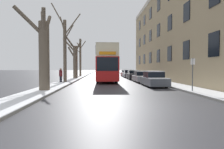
% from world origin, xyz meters
% --- Properties ---
extents(ground_plane, '(320.00, 320.00, 0.00)m').
position_xyz_m(ground_plane, '(0.00, 0.00, 0.00)').
color(ground_plane, '#38383D').
extents(sidewalk_left, '(2.08, 130.00, 0.16)m').
position_xyz_m(sidewalk_left, '(-5.75, 53.00, 0.08)').
color(sidewalk_left, gray).
rests_on(sidewalk_left, ground).
extents(sidewalk_right, '(2.08, 130.00, 0.16)m').
position_xyz_m(sidewalk_right, '(5.75, 53.00, 0.08)').
color(sidewalk_right, gray).
rests_on(sidewalk_right, ground).
extents(terrace_facade_right, '(9.10, 37.57, 13.77)m').
position_xyz_m(terrace_facade_right, '(11.28, 19.68, 6.89)').
color(terrace_facade_right, tan).
rests_on(terrace_facade_right, ground).
extents(bare_tree_left_0, '(2.35, 2.95, 6.17)m').
position_xyz_m(bare_tree_left_0, '(-5.65, 6.28, 3.04)').
color(bare_tree_left_0, brown).
rests_on(bare_tree_left_0, ground).
extents(bare_tree_left_1, '(3.46, 3.64, 9.48)m').
position_xyz_m(bare_tree_left_1, '(-5.66, 14.98, 4.31)').
color(bare_tree_left_1, brown).
rests_on(bare_tree_left_1, ground).
extents(bare_tree_left_2, '(3.30, 3.51, 6.88)m').
position_xyz_m(bare_tree_left_2, '(-5.71, 23.77, 3.18)').
color(bare_tree_left_2, brown).
rests_on(bare_tree_left_2, ground).
extents(bare_tree_left_3, '(3.05, 1.55, 7.61)m').
position_xyz_m(bare_tree_left_3, '(-5.67, 31.73, 4.00)').
color(bare_tree_left_3, brown).
rests_on(bare_tree_left_3, ground).
extents(double_decker_bus, '(2.55, 10.57, 4.49)m').
position_xyz_m(double_decker_bus, '(-0.76, 17.62, 2.54)').
color(double_decker_bus, red).
rests_on(double_decker_bus, ground).
extents(parked_car_0, '(1.80, 4.52, 1.49)m').
position_xyz_m(parked_car_0, '(3.62, 10.22, 0.69)').
color(parked_car_0, '#474C56').
rests_on(parked_car_0, ground).
extents(parked_car_1, '(1.83, 4.56, 1.39)m').
position_xyz_m(parked_car_1, '(3.62, 16.05, 0.65)').
color(parked_car_1, '#9EA3AD').
rests_on(parked_car_1, ground).
extents(parked_car_2, '(1.87, 3.91, 1.43)m').
position_xyz_m(parked_car_2, '(3.62, 22.06, 0.66)').
color(parked_car_2, black).
rests_on(parked_car_2, ground).
extents(parked_car_3, '(1.89, 4.16, 1.47)m').
position_xyz_m(parked_car_3, '(3.62, 27.86, 0.67)').
color(parked_car_3, slate).
rests_on(parked_car_3, ground).
extents(parked_car_4, '(1.72, 4.12, 1.37)m').
position_xyz_m(parked_car_4, '(3.62, 32.80, 0.64)').
color(parked_car_4, maroon).
rests_on(parked_car_4, ground).
extents(oncoming_van, '(1.98, 4.84, 2.16)m').
position_xyz_m(oncoming_van, '(-0.96, 38.49, 1.17)').
color(oncoming_van, '#9EA3AD').
rests_on(oncoming_van, ground).
extents(pedestrian_left_sidewalk, '(0.38, 0.38, 1.76)m').
position_xyz_m(pedestrian_left_sidewalk, '(-6.11, 14.67, 0.96)').
color(pedestrian_left_sidewalk, black).
rests_on(pedestrian_left_sidewalk, ground).
extents(street_sign_post, '(0.32, 0.07, 2.48)m').
position_xyz_m(street_sign_post, '(5.01, 5.08, 1.43)').
color(street_sign_post, '#4C4F54').
rests_on(street_sign_post, ground).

